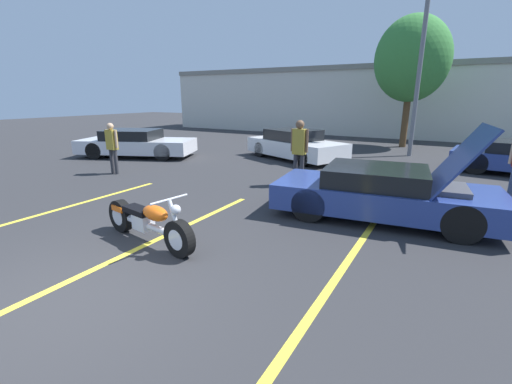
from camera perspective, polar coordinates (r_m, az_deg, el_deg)
The scene contains 13 objects.
ground_plane at distance 5.03m, azimuth -30.00°, elevation -16.16°, with size 80.00×80.00×0.00m, color #2D2D30.
parking_stripe_foreground at distance 8.97m, azimuth -30.23°, elevation -2.58°, with size 0.12×5.64×0.01m, color yellow.
parking_stripe_middle at distance 6.50m, azimuth -15.64°, elevation -7.37°, with size 0.12×5.64×0.01m, color yellow.
parking_stripe_back at distance 4.94m, azimuth 12.52°, elevation -14.80°, with size 0.12×5.64×0.01m, color yellow.
far_building at distance 24.54m, azimuth 21.44°, elevation 14.26°, with size 32.00×4.20×4.40m.
light_pole at distance 16.25m, azimuth 26.27°, elevation 21.06°, with size 1.21×0.28×8.11m.
tree_background at distance 19.06m, azimuth 24.58°, elevation 19.46°, with size 3.47×3.47×6.20m.
motorcycle at distance 6.23m, azimuth -17.61°, elevation -4.77°, with size 2.33×0.76×0.94m.
show_car_hood_open at distance 7.56m, azimuth 20.61°, elevation -0.12°, with size 4.57×2.31×1.98m.
parked_car_left_row at distance 15.50m, azimuth -19.36°, elevation 7.63°, with size 5.06×3.54×1.14m.
parked_car_mid_row at distance 14.16m, azimuth 6.54°, elevation 7.78°, with size 4.59×3.37×1.19m.
spectator_near_motorcycle at distance 9.80m, azimuth 7.23°, elevation 7.52°, with size 0.52×0.24×1.85m.
spectator_midground at distance 12.18m, azimuth -22.87°, elevation 7.38°, with size 0.52×0.22×1.66m.
Camera 1 is at (3.92, -1.96, 2.48)m, focal length 24.00 mm.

